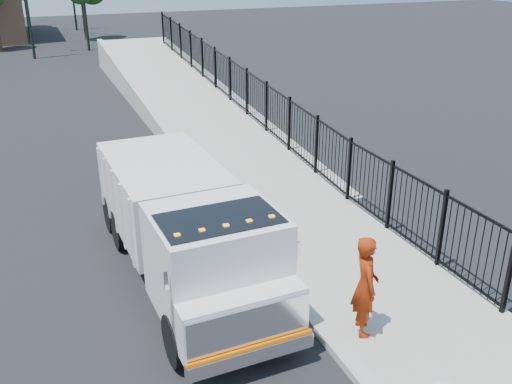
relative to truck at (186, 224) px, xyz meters
name	(u,v)px	position (x,y,z in m)	size (l,w,h in m)	color
ground	(296,302)	(1.85, -1.63, -1.39)	(120.00, 120.00, 0.00)	black
sidewalk	(434,334)	(3.77, -3.63, -1.33)	(3.55, 12.00, 0.12)	#9E998E
curb	(345,358)	(1.85, -3.63, -1.31)	(0.30, 12.00, 0.16)	#ADAAA3
ramp	(187,109)	(3.97, 14.37, -1.39)	(3.95, 24.00, 1.70)	#9E998E
iron_fence	(247,107)	(5.40, 10.37, -0.49)	(0.10, 28.00, 1.80)	black
truck	(186,224)	(0.00, 0.00, 0.00)	(2.62, 7.31, 2.47)	black
worker	(365,286)	(2.51, -3.10, -0.28)	(0.72, 0.47, 1.98)	maroon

